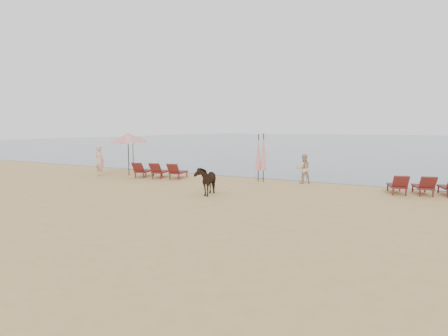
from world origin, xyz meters
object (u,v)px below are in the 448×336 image
object	(u,v)px
beachgoer_right_a	(304,169)
umbrella_open_left_b	(128,138)
lounger_cluster_right	(424,186)
umbrella_closed_left	(258,153)
beachgoer_left	(100,161)
lounger_cluster_left	(160,171)
cow	(206,180)
umbrella_closed_right	(263,152)
umbrella_open_left_a	(133,139)

from	to	relation	value
beachgoer_right_a	umbrella_open_left_b	bearing A→B (deg)	-20.43
lounger_cluster_right	umbrella_closed_left	distance (m)	7.96
umbrella_open_left_b	beachgoer_left	distance (m)	2.21
lounger_cluster_left	cow	world-z (taller)	cow
lounger_cluster_left	beachgoer_left	size ratio (longest dim) A/B	1.72
lounger_cluster_right	beachgoer_right_a	world-z (taller)	beachgoer_right_a
umbrella_open_left_b	beachgoer_left	bearing A→B (deg)	-156.07
cow	beachgoer_right_a	distance (m)	5.91
umbrella_closed_right	beachgoer_left	size ratio (longest dim) A/B	1.44
umbrella_closed_left	beachgoer_left	xyz separation A→B (m)	(-9.33, -2.35, -0.66)
lounger_cluster_right	cow	size ratio (longest dim) A/B	2.06
lounger_cluster_left	umbrella_closed_left	xyz separation A→B (m)	(5.48, 1.50, 1.13)
lounger_cluster_left	beachgoer_right_a	size ratio (longest dim) A/B	2.04
lounger_cluster_right	beachgoer_right_a	size ratio (longest dim) A/B	2.01
lounger_cluster_right	cow	bearing A→B (deg)	-167.61
lounger_cluster_left	umbrella_open_left_b	world-z (taller)	umbrella_open_left_b
umbrella_open_left_a	beachgoer_left	world-z (taller)	umbrella_open_left_a
lounger_cluster_right	umbrella_closed_right	bearing A→B (deg)	162.10
umbrella_closed_right	cow	size ratio (longest dim) A/B	1.75
lounger_cluster_left	beachgoer_left	world-z (taller)	beachgoer_left
umbrella_open_left_a	cow	xyz separation A→B (m)	(9.13, -5.44, -1.49)
umbrella_open_left_b	beachgoer_right_a	xyz separation A→B (m)	(10.18, 2.00, -1.53)
lounger_cluster_right	lounger_cluster_left	bearing A→B (deg)	169.32
umbrella_open_left_a	umbrella_open_left_b	bearing A→B (deg)	-46.54
beachgoer_left	umbrella_open_left_b	bearing A→B (deg)	-146.38
umbrella_closed_left	beachgoer_right_a	size ratio (longest dim) A/B	1.67
lounger_cluster_left	umbrella_closed_right	distance (m)	6.09
umbrella_open_left_b	umbrella_closed_left	world-z (taller)	umbrella_open_left_b
cow	lounger_cluster_left	bearing A→B (deg)	132.50
umbrella_open_left_a	umbrella_open_left_b	xyz separation A→B (m)	(1.63, -2.17, 0.17)
lounger_cluster_left	lounger_cluster_right	size ratio (longest dim) A/B	1.02
umbrella_open_left_b	umbrella_closed_right	distance (m)	8.32
lounger_cluster_left	cow	xyz separation A→B (m)	(5.13, -3.22, 0.20)
lounger_cluster_left	umbrella_open_left_a	bearing A→B (deg)	138.71
beachgoer_right_a	umbrella_closed_left	bearing A→B (deg)	-18.57
umbrella_closed_right	beachgoer_right_a	world-z (taller)	umbrella_closed_right
lounger_cluster_left	umbrella_open_left_b	size ratio (longest dim) A/B	1.17
lounger_cluster_right	umbrella_closed_right	size ratio (longest dim) A/B	1.17
cow	umbrella_closed_right	bearing A→B (deg)	66.53
beachgoer_left	beachgoer_right_a	bearing A→B (deg)	-163.57
lounger_cluster_left	umbrella_closed_left	bearing A→B (deg)	2.92
umbrella_open_left_a	beachgoer_right_a	world-z (taller)	umbrella_open_left_a
lounger_cluster_left	beachgoer_left	distance (m)	3.97
umbrella_closed_left	beachgoer_left	distance (m)	9.65
umbrella_closed_left	lounger_cluster_right	bearing A→B (deg)	-2.61
beachgoer_left	beachgoer_right_a	xyz separation A→B (m)	(11.65, 2.88, -0.14)
umbrella_closed_right	cow	bearing A→B (deg)	-98.14
lounger_cluster_right	umbrella_open_left_a	size ratio (longest dim) A/B	1.29
umbrella_open_left_b	umbrella_open_left_a	bearing A→B (deg)	119.76
lounger_cluster_left	beachgoer_right_a	xyz separation A→B (m)	(7.81, 2.04, 0.33)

